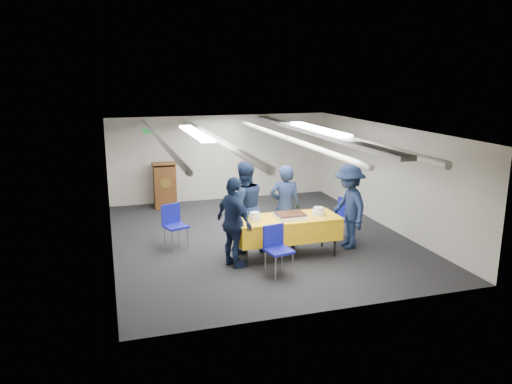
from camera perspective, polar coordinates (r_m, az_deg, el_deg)
ground at (r=10.65m, az=0.34°, el=-5.21°), size 7.00×7.00×0.00m
room_shell at (r=10.62m, az=0.18°, el=4.82°), size 6.00×7.00×2.30m
serving_table at (r=9.45m, az=3.54°, el=-4.13°), size 1.98×0.82×0.77m
sheet_cake at (r=9.34m, az=3.93°, el=-2.70°), size 0.55×0.43×0.10m
plate_stack_left at (r=9.12m, az=-0.14°, el=-2.87°), size 0.22×0.22×0.16m
plate_stack_right at (r=9.55m, az=7.18°, el=-2.25°), size 0.24×0.24×0.16m
podium at (r=13.05m, az=-10.39°, el=0.89°), size 0.62×0.53×1.25m
chair_near at (r=8.63m, az=2.35°, el=-6.05°), size 0.50×0.50×0.87m
chair_right at (r=10.53m, az=9.70°, el=-2.60°), size 0.52×0.52×0.87m
chair_left at (r=10.07m, az=-9.41°, el=-3.33°), size 0.54×0.54×0.87m
sailor_a at (r=9.88m, az=3.35°, el=-1.67°), size 0.72×0.60×1.67m
sailor_b at (r=9.61m, az=-1.41°, el=-1.71°), size 0.91×0.73×1.79m
sailor_c at (r=8.88m, az=-2.51°, el=-3.51°), size 0.72×1.05×1.65m
sailor_d at (r=10.00m, az=10.55°, el=-1.66°), size 0.63×1.09×1.68m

